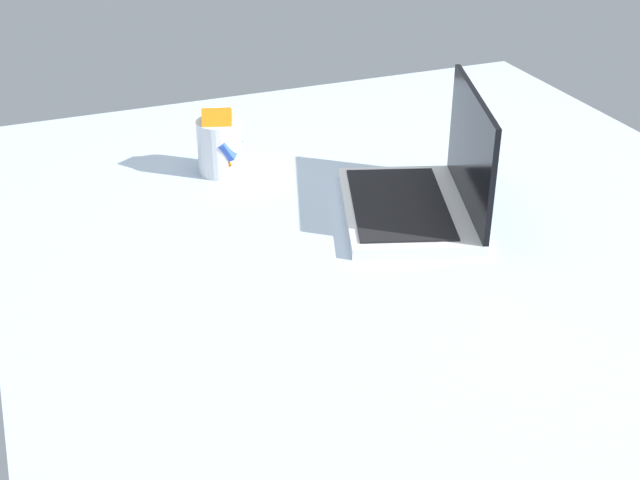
# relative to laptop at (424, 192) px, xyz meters

# --- Properties ---
(bed_mattress) EXTENTS (1.80, 1.40, 0.18)m
(bed_mattress) POSITION_rel_laptop_xyz_m (0.16, -0.06, -0.13)
(bed_mattress) COLOR silver
(bed_mattress) RESTS_ON ground
(laptop) EXTENTS (0.39, 0.32, 0.23)m
(laptop) POSITION_rel_laptop_xyz_m (0.00, 0.00, 0.00)
(laptop) COLOR silver
(laptop) RESTS_ON bed_mattress
(snack_cup) EXTENTS (0.10, 0.09, 0.14)m
(snack_cup) POSITION_rel_laptop_xyz_m (-0.31, -0.30, 0.02)
(snack_cup) COLOR silver
(snack_cup) RESTS_ON bed_mattress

